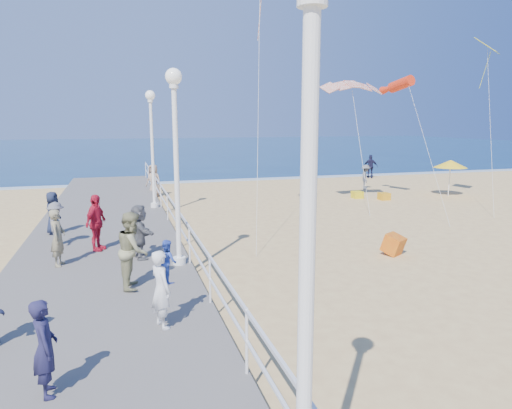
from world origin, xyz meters
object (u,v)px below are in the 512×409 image
object	(u,v)px
spectator_4	(53,213)
spectator_5	(139,232)
spectator_1	(133,250)
box_kite	(393,246)
beach_walker_b	(371,167)
beach_umbrella	(451,164)
spectator_6	(58,238)
beach_chair_left	(357,195)
lamp_post_mid	(176,147)
lamp_post_far	(152,137)
beach_walker_a	(366,177)
lamp_post_near	(308,205)
beach_walker_c	(154,181)
beach_chair_right	(384,196)
spectator_3	(96,223)
toddler_held	(167,261)
spectator_0	(45,348)
spectator_2	(56,224)
woman_holding_toddler	(161,289)

from	to	relation	value
spectator_4	spectator_5	world-z (taller)	spectator_5
spectator_1	box_kite	distance (m)	8.53
beach_walker_b	beach_umbrella	world-z (taller)	beach_umbrella
spectator_6	beach_chair_left	distance (m)	17.78
lamp_post_mid	spectator_1	bearing A→B (deg)	-130.42
lamp_post_far	beach_walker_b	world-z (taller)	lamp_post_far
lamp_post_mid	beach_walker_a	size ratio (longest dim) A/B	3.32
lamp_post_near	beach_walker_c	xyz separation A→B (m)	(0.38, 23.58, -2.71)
lamp_post_mid	beach_walker_c	bearing A→B (deg)	88.51
spectator_5	beach_chair_right	distance (m)	16.38
beach_walker_b	box_kite	distance (m)	21.29
spectator_3	box_kite	xyz separation A→B (m)	(9.28, -1.94, -0.98)
spectator_6	beach_chair_right	bearing A→B (deg)	-50.03
toddler_held	spectator_5	distance (m)	4.68
beach_walker_a	beach_walker_c	bearing A→B (deg)	112.85
beach_umbrella	lamp_post_far	bearing A→B (deg)	-177.32
spectator_0	spectator_2	size ratio (longest dim) A/B	1.03
lamp_post_mid	spectator_2	distance (m)	5.32
lamp_post_mid	box_kite	xyz separation A→B (m)	(7.02, 0.18, -3.36)
beach_umbrella	beach_chair_left	xyz separation A→B (m)	(-5.51, 0.91, -1.71)
beach_walker_a	spectator_1	bearing A→B (deg)	162.11
woman_holding_toddler	toddler_held	bearing A→B (deg)	-65.74
lamp_post_mid	box_kite	bearing A→B (deg)	1.46
lamp_post_mid	spectator_2	bearing A→B (deg)	138.78
beach_walker_a	beach_chair_right	bearing A→B (deg)	-168.06
spectator_2	beach_umbrella	size ratio (longest dim) A/B	0.67
toddler_held	spectator_1	xyz separation A→B (m)	(-0.59, 2.28, -0.35)
toddler_held	beach_walker_a	bearing A→B (deg)	-60.39
woman_holding_toddler	beach_walker_a	bearing A→B (deg)	-60.44
lamp_post_near	spectator_3	world-z (taller)	lamp_post_near
box_kite	beach_umbrella	bearing A→B (deg)	13.95
lamp_post_mid	box_kite	size ratio (longest dim) A/B	8.87
toddler_held	spectator_1	bearing A→B (deg)	-6.13
spectator_5	beach_chair_right	bearing A→B (deg)	-69.49
lamp_post_near	spectator_1	xyz separation A→B (m)	(-1.27, 7.51, -2.34)
lamp_post_mid	woman_holding_toddler	size ratio (longest dim) A/B	3.45
woman_holding_toddler	spectator_0	world-z (taller)	woman_holding_toddler
lamp_post_near	beach_chair_right	world-z (taller)	lamp_post_near
spectator_6	beach_chair_right	size ratio (longest dim) A/B	2.88
spectator_2	spectator_3	xyz separation A→B (m)	(1.26, -0.96, 0.17)
lamp_post_near	lamp_post_mid	distance (m)	9.00
beach_walker_a	beach_chair_right	xyz separation A→B (m)	(-1.04, -3.87, -0.60)
beach_walker_c	beach_walker_a	bearing A→B (deg)	31.85
spectator_4	beach_chair_left	bearing A→B (deg)	-53.06
spectator_6	beach_walker_a	bearing A→B (deg)	-42.26
woman_holding_toddler	lamp_post_far	bearing A→B (deg)	-24.41
toddler_held	spectator_3	world-z (taller)	spectator_3
spectator_3	spectator_2	bearing A→B (deg)	80.14
beach_walker_a	beach_walker_b	xyz separation A→B (m)	(3.46, 5.23, 0.10)
spectator_5	beach_walker_b	xyz separation A→B (m)	(18.22, 18.00, -0.29)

